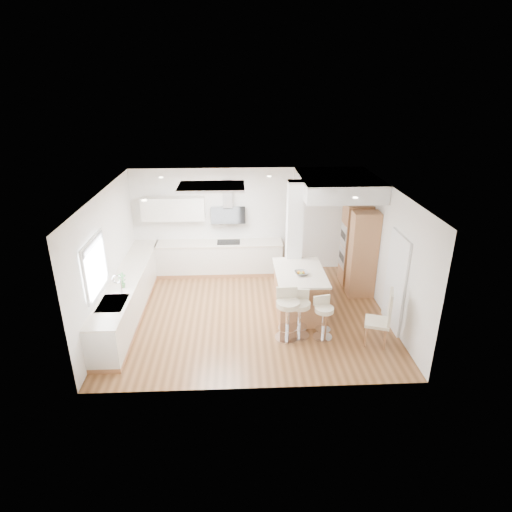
{
  "coord_description": "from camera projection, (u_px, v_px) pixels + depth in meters",
  "views": [
    {
      "loc": [
        -0.28,
        -8.37,
        4.89
      ],
      "look_at": [
        0.14,
        0.4,
        1.24
      ],
      "focal_mm": 30.0,
      "sensor_mm": 36.0,
      "label": 1
    }
  ],
  "objects": [
    {
      "name": "ceiling",
      "position": [
        251.0,
        314.0,
        9.61
      ],
      "size": [
        6.0,
        5.0,
        0.02
      ],
      "primitive_type": "cube",
      "color": "silver",
      "rests_on": "ground"
    },
    {
      "name": "oven_column",
      "position": [
        358.0,
        248.0,
        10.46
      ],
      "size": [
        0.63,
        1.21,
        2.1
      ],
      "color": "#AF764B",
      "rests_on": "ground"
    },
    {
      "name": "bar_stool_a",
      "position": [
        288.0,
        312.0,
        8.5
      ],
      "size": [
        0.5,
        0.5,
        1.08
      ],
      "rotation": [
        0.0,
        0.0,
        0.03
      ],
      "color": "silver",
      "rests_on": "ground"
    },
    {
      "name": "dining_chair",
      "position": [
        384.0,
        316.0,
        8.28
      ],
      "size": [
        0.59,
        0.59,
        1.19
      ],
      "rotation": [
        0.0,
        0.0,
        -0.33
      ],
      "color": "beige",
      "rests_on": "ground"
    },
    {
      "name": "counter_left",
      "position": [
        129.0,
        294.0,
        9.53
      ],
      "size": [
        0.63,
        4.5,
        1.35
      ],
      "color": "#AF764B",
      "rests_on": "ground"
    },
    {
      "name": "bar_stool_c",
      "position": [
        323.0,
        316.0,
        8.56
      ],
      "size": [
        0.48,
        0.48,
        0.89
      ],
      "rotation": [
        0.0,
        0.0,
        0.22
      ],
      "color": "silver",
      "rests_on": "ground"
    },
    {
      "name": "pillar",
      "position": [
        294.0,
        240.0,
        9.99
      ],
      "size": [
        0.35,
        0.35,
        2.8
      ],
      "color": "white",
      "rests_on": "ground"
    },
    {
      "name": "window_left",
      "position": [
        94.0,
        263.0,
        8.0
      ],
      "size": [
        0.06,
        1.28,
        1.07
      ],
      "color": "silver",
      "rests_on": "ground"
    },
    {
      "name": "peninsula",
      "position": [
        299.0,
        291.0,
        9.54
      ],
      "size": [
        1.08,
        1.63,
        1.07
      ],
      "rotation": [
        0.0,
        0.0,
        0.0
      ],
      "color": "#AF764B",
      "rests_on": "ground"
    },
    {
      "name": "wall_left",
      "position": [
        107.0,
        259.0,
        8.94
      ],
      "size": [
        0.04,
        5.0,
        2.8
      ],
      "primitive_type": "cube",
      "color": "white",
      "rests_on": "ground"
    },
    {
      "name": "doorway_right",
      "position": [
        396.0,
        283.0,
        8.8
      ],
      "size": [
        0.05,
        1.0,
        2.1
      ],
      "color": "#423A33",
      "rests_on": "ground"
    },
    {
      "name": "skylight",
      "position": [
        212.0,
        187.0,
        9.06
      ],
      "size": [
        4.1,
        2.1,
        0.06
      ],
      "color": "white",
      "rests_on": "ground"
    },
    {
      "name": "counter_back",
      "position": [
        213.0,
        249.0,
        11.35
      ],
      "size": [
        3.62,
        0.63,
        2.5
      ],
      "color": "#AF764B",
      "rests_on": "ground"
    },
    {
      "name": "wall_right",
      "position": [
        389.0,
        254.0,
        9.2
      ],
      "size": [
        0.04,
        5.0,
        2.8
      ],
      "primitive_type": "cube",
      "color": "white",
      "rests_on": "ground"
    },
    {
      "name": "ground",
      "position": [
        251.0,
        314.0,
        9.61
      ],
      "size": [
        6.0,
        6.0,
        0.0
      ],
      "primitive_type": "plane",
      "color": "brown",
      "rests_on": "ground"
    },
    {
      "name": "bar_stool_b",
      "position": [
        299.0,
        312.0,
        8.6
      ],
      "size": [
        0.48,
        0.48,
        0.99
      ],
      "rotation": [
        0.0,
        0.0,
        -0.08
      ],
      "color": "silver",
      "rests_on": "ground"
    },
    {
      "name": "wall_back",
      "position": [
        247.0,
        220.0,
        11.38
      ],
      "size": [
        6.0,
        0.04,
        2.8
      ],
      "primitive_type": "cube",
      "color": "white",
      "rests_on": "ground"
    },
    {
      "name": "soffit",
      "position": [
        338.0,
        185.0,
        9.99
      ],
      "size": [
        1.78,
        2.2,
        0.4
      ],
      "color": "silver",
      "rests_on": "ground"
    }
  ]
}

